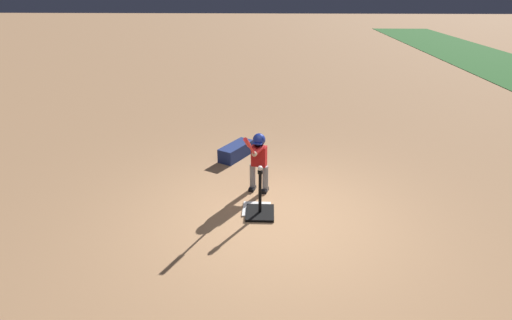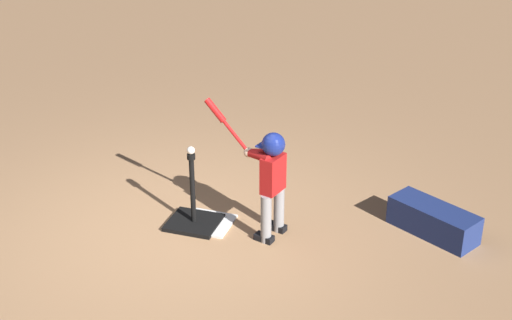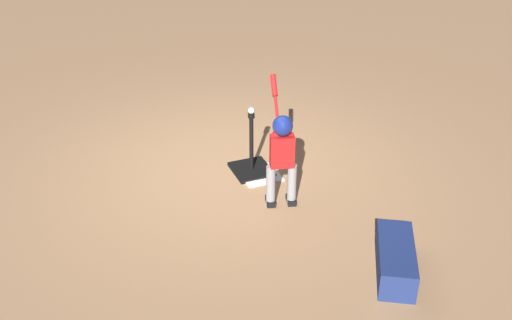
# 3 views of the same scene
# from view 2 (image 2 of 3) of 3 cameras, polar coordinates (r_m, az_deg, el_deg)

# --- Properties ---
(ground_plane) EXTENTS (90.00, 90.00, 0.00)m
(ground_plane) POSITION_cam_2_polar(r_m,az_deg,el_deg) (6.72, -6.72, -6.00)
(ground_plane) COLOR #AD7F56
(home_plate) EXTENTS (0.44, 0.44, 0.02)m
(home_plate) POSITION_cam_2_polar(r_m,az_deg,el_deg) (6.86, -3.81, -5.04)
(home_plate) COLOR white
(home_plate) RESTS_ON ground_plane
(batting_tee) EXTENTS (0.48, 0.43, 0.75)m
(batting_tee) POSITION_cam_2_polar(r_m,az_deg,el_deg) (6.82, -5.00, -4.50)
(batting_tee) COLOR black
(batting_tee) RESTS_ON ground_plane
(batter_child) EXTENTS (0.83, 0.39, 1.23)m
(batter_child) POSITION_cam_2_polar(r_m,az_deg,el_deg) (6.37, 1.11, -0.92)
(batter_child) COLOR gray
(batter_child) RESTS_ON ground_plane
(baseball) EXTENTS (0.07, 0.07, 0.07)m
(baseball) POSITION_cam_2_polar(r_m,az_deg,el_deg) (6.50, -5.24, 0.77)
(baseball) COLOR white
(baseball) RESTS_ON batting_tee
(equipment_bag) EXTENTS (0.89, 0.70, 0.28)m
(equipment_bag) POSITION_cam_2_polar(r_m,az_deg,el_deg) (6.84, 14.00, -4.69)
(equipment_bag) COLOR navy
(equipment_bag) RESTS_ON ground_plane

